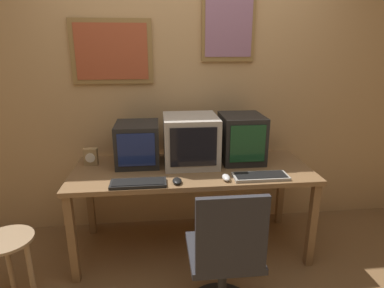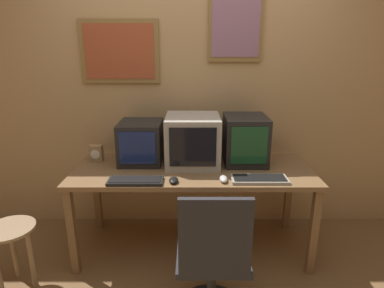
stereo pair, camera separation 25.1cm
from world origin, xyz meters
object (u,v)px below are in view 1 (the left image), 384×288
monitor_center (191,140)px  mouse_near_keyboard (177,181)px  monitor_right (241,138)px  office_chair (225,265)px  side_stool (8,254)px  desk_clock (91,157)px  keyboard_main (138,183)px  mouse_far_corner (226,178)px  monitor_left (138,144)px  keyboard_side (260,176)px

monitor_center → mouse_near_keyboard: 0.46m
monitor_right → office_chair: bearing=-109.0°
side_stool → mouse_near_keyboard: bearing=9.4°
desk_clock → monitor_right: bearing=-0.9°
desk_clock → office_chair: office_chair is taller
monitor_right → desk_clock: size_ratio=2.85×
side_stool → keyboard_main: bearing=12.4°
monitor_right → mouse_far_corner: bearing=-117.3°
monitor_center → office_chair: monitor_center is taller
monitor_right → keyboard_main: bearing=-153.2°
monitor_right → monitor_left: bearing=179.2°
office_chair → mouse_far_corner: bearing=78.5°
monitor_right → keyboard_main: size_ratio=1.01×
monitor_left → office_chair: monitor_left is taller
keyboard_side → monitor_right: bearing=97.2°
monitor_left → mouse_near_keyboard: 0.55m
mouse_near_keyboard → side_stool: mouse_near_keyboard is taller
office_chair → keyboard_side: bearing=54.9°
mouse_near_keyboard → desk_clock: bearing=146.6°
keyboard_main → keyboard_side: bearing=1.9°
keyboard_main → office_chair: bearing=-42.8°
mouse_near_keyboard → side_stool: 1.21m
monitor_right → mouse_near_keyboard: 0.74m
monitor_right → keyboard_main: (-0.84, -0.43, -0.18)m
monitor_center → keyboard_side: bearing=-37.5°
mouse_far_corner → side_stool: (-1.49, -0.20, -0.39)m
monitor_right → desk_clock: (-1.25, 0.02, -0.13)m
monitor_right → keyboard_side: bearing=-82.8°
mouse_near_keyboard → keyboard_side: bearing=2.8°
mouse_near_keyboard → side_stool: size_ratio=0.23×
monitor_center → mouse_far_corner: 0.48m
desk_clock → side_stool: 0.89m
monitor_left → desk_clock: size_ratio=2.74×
monitor_center → keyboard_main: bearing=-136.0°
monitor_left → monitor_center: bearing=-5.3°
monitor_center → keyboard_side: monitor_center is taller
monitor_left → desk_clock: monitor_left is taller
monitor_center → keyboard_main: monitor_center is taller
monitor_left → mouse_near_keyboard: size_ratio=3.52×
monitor_left → monitor_center: (0.43, -0.04, 0.03)m
mouse_near_keyboard → monitor_center: bearing=70.8°
monitor_center → desk_clock: 0.83m
monitor_center → monitor_right: monitor_center is taller
mouse_far_corner → desk_clock: bearing=157.5°
monitor_left → keyboard_main: (0.02, -0.44, -0.16)m
keyboard_side → desk_clock: size_ratio=2.92×
monitor_center → monitor_right: size_ratio=1.13×
monitor_center → monitor_right: (0.43, 0.03, -0.00)m
mouse_far_corner → keyboard_side: bearing=3.1°
monitor_right → keyboard_side: size_ratio=0.98×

